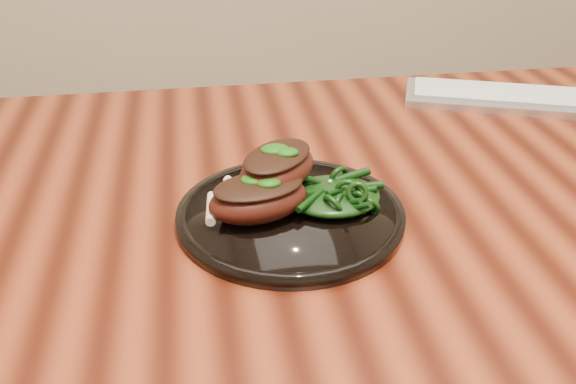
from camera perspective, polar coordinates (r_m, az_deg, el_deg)
The scene contains 7 objects.
desk at distance 0.86m, azimuth 8.85°, elevation -4.46°, with size 1.60×0.80×0.75m.
plate at distance 0.73m, azimuth 0.22°, elevation -2.02°, with size 0.26×0.26×0.02m.
lamb_chop_front at distance 0.70m, azimuth -2.70°, elevation -0.46°, with size 0.13×0.10×0.05m.
lamb_chop_back at distance 0.73m, azimuth -1.01°, elevation 2.25°, with size 0.13×0.13×0.05m.
herb_smear at distance 0.77m, azimuth -2.82°, elevation 0.50°, with size 0.09×0.06×0.01m, color #0B4006.
greens_heap at distance 0.73m, azimuth 4.11°, elevation 0.13°, with size 0.11×0.10×0.04m.
keyboard at distance 1.12m, azimuth 20.24°, elevation 7.79°, with size 0.40×0.24×0.02m.
Camera 1 is at (-0.24, -0.67, 1.14)m, focal length 40.00 mm.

